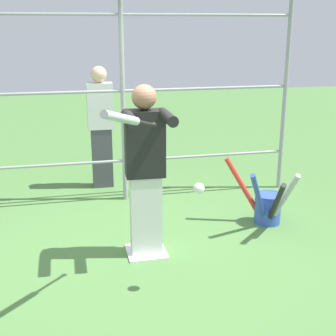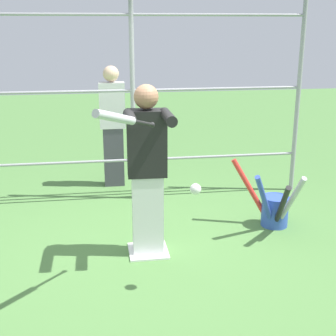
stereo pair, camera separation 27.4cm
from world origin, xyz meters
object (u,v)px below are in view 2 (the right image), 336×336
softball_in_flight (196,189)px  bat_bucket (274,208)px  batter (147,166)px  baseball_bat_swinging (120,118)px  bystander_behind_fence (113,125)px

softball_in_flight → bat_bucket: size_ratio=0.11×
batter → baseball_bat_swinging: bearing=71.2°
bat_bucket → batter: bearing=15.7°
baseball_bat_swinging → bat_bucket: bearing=-144.7°
batter → bystander_behind_fence: (0.25, -2.22, -0.04)m
softball_in_flight → bystander_behind_fence: (0.57, -2.98, -0.05)m
bat_bucket → bystander_behind_fence: bystander_behind_fence is taller
softball_in_flight → bystander_behind_fence: bearing=-79.3°
baseball_bat_swinging → bystander_behind_fence: bearing=-90.8°
baseball_bat_swinging → bat_bucket: size_ratio=0.85×
bat_bucket → softball_in_flight: bearing=44.9°
batter → softball_in_flight: 0.83m
baseball_bat_swinging → softball_in_flight: bearing=-171.7°
batter → bystander_behind_fence: batter is taller
batter → bat_bucket: size_ratio=2.06×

